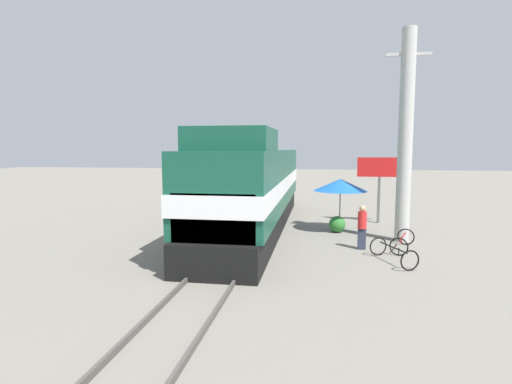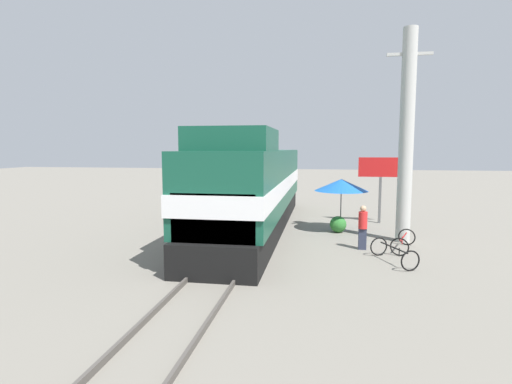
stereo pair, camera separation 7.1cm
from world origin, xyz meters
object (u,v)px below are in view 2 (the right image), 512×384
Objects in this scene: person_bystander at (363,226)px; bicycle at (403,241)px; billboard_sign at (381,172)px; bicycle_spare at (393,253)px; locomotive at (255,188)px; vendor_umbrella at (341,185)px; utility_pole at (406,136)px.

bicycle is at bearing 4.67° from person_bystander.
person_bystander is 1.67m from bicycle.
bicycle_spare is (-0.56, -7.66, -2.33)m from billboard_sign.
locomotive reaches higher than person_bystander.
vendor_umbrella is 3.71m from person_bystander.
billboard_sign reaches higher than bicycle.
bicycle is (6.35, -2.89, -1.71)m from locomotive.
bicycle_spare is at bearing -73.09° from vendor_umbrella.
billboard_sign is at bearing 25.00° from locomotive.
locomotive is 9.57× the size of person_bystander.
locomotive is at bearing -174.34° from vendor_umbrella.
vendor_umbrella reaches higher than person_bystander.
bicycle_spare is (-0.68, -1.86, 0.00)m from bicycle.
billboard_sign is 6.34m from person_bystander.
person_bystander is at bearing -156.39° from bicycle.
locomotive is 8.08× the size of bicycle.
locomotive is 6.90m from billboard_sign.
utility_pole is at bearing 52.03° from bicycle_spare.
bicycle_spare reaches higher than bicycle.
utility_pole is 3.77m from vendor_umbrella.
bicycle is at bearing -99.66° from utility_pole.
billboard_sign is 2.00× the size of person_bystander.
billboard_sign is at bearing 49.53° from vendor_umbrella.
locomotive is 5.76m from person_bystander.
utility_pole is 4.29× the size of bicycle.
billboard_sign is at bearing 76.29° from person_bystander.
utility_pole reaches higher than bicycle.
utility_pole is 5.41m from bicycle_spare.
vendor_umbrella is 1.23× the size of bicycle.
person_bystander is 0.83× the size of bicycle_spare.
utility_pole is at bearing 99.28° from bicycle.
bicycle is (0.12, -5.79, -2.34)m from billboard_sign.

